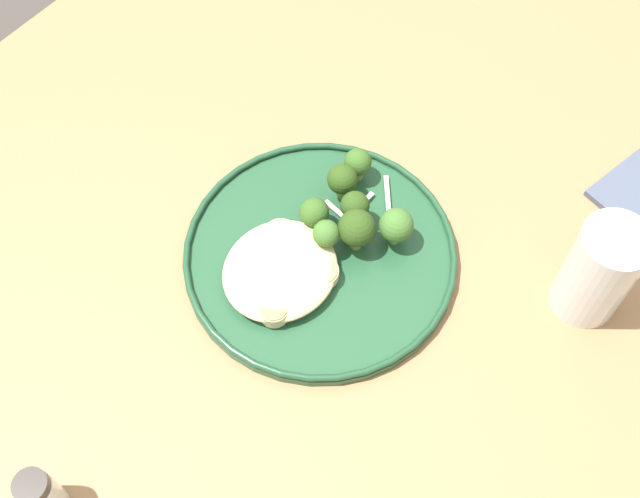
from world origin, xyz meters
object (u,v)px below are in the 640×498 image
(seared_scallop_center_golden, at_px, (252,278))
(broccoli_floret_left_leaning, at_px, (314,213))
(broccoli_floret_front_edge, at_px, (355,207))
(broccoli_floret_near_rim, at_px, (357,229))
(seared_scallop_large_seared, at_px, (280,234))
(broccoli_floret_small_sprig, at_px, (326,234))
(seared_scallop_right_edge, at_px, (275,254))
(broccoli_floret_rear_charred, at_px, (396,226))
(dinner_plate, at_px, (320,254))
(water_glass, at_px, (596,275))
(seared_scallop_front_small, at_px, (320,276))
(broccoli_floret_right_tilted, at_px, (342,180))
(seared_scallop_rear_pale, at_px, (287,293))
(seared_scallop_tilted_round, at_px, (274,311))
(broccoli_floret_beside_noodles, at_px, (358,163))
(pepper_shaker, at_px, (41,494))

(seared_scallop_center_golden, height_order, broccoli_floret_left_leaning, broccoli_floret_left_leaning)
(broccoli_floret_front_edge, bearing_deg, broccoli_floret_near_rim, -139.57)
(seared_scallop_large_seared, height_order, broccoli_floret_left_leaning, broccoli_floret_left_leaning)
(seared_scallop_large_seared, height_order, broccoli_floret_small_sprig, broccoli_floret_small_sprig)
(seared_scallop_right_edge, bearing_deg, broccoli_floret_rear_charred, -42.02)
(seared_scallop_right_edge, relative_size, broccoli_floret_small_sprig, 0.73)
(dinner_plate, height_order, water_glass, water_glass)
(dinner_plate, distance_m, seared_scallop_front_small, 0.04)
(broccoli_floret_right_tilted, bearing_deg, broccoli_floret_rear_charred, -98.96)
(broccoli_floret_left_leaning, bearing_deg, broccoli_floret_rear_charred, -64.49)
(seared_scallop_center_golden, height_order, broccoli_floret_small_sprig, broccoli_floret_small_sprig)
(broccoli_floret_near_rim, bearing_deg, seared_scallop_rear_pale, 169.33)
(seared_scallop_tilted_round, bearing_deg, seared_scallop_rear_pale, 8.31)
(seared_scallop_tilted_round, relative_size, broccoli_floret_beside_noodles, 0.71)
(seared_scallop_large_seared, xyz_separation_m, broccoli_floret_near_rim, (0.04, -0.07, 0.02))
(seared_scallop_right_edge, relative_size, pepper_shaker, 0.51)
(seared_scallop_center_golden, bearing_deg, water_glass, -54.29)
(seared_scallop_right_edge, distance_m, seared_scallop_front_small, 0.05)
(seared_scallop_center_golden, relative_size, broccoli_floret_front_edge, 0.72)
(seared_scallop_front_small, bearing_deg, seared_scallop_tilted_round, 169.64)
(seared_scallop_rear_pale, xyz_separation_m, broccoli_floret_small_sprig, (0.07, 0.00, 0.02))
(seared_scallop_right_edge, distance_m, pepper_shaker, 0.32)
(broccoli_floret_small_sprig, bearing_deg, seared_scallop_rear_pale, -176.90)
(seared_scallop_front_small, xyz_separation_m, broccoli_floret_beside_noodles, (0.13, 0.05, 0.01))
(seared_scallop_large_seared, xyz_separation_m, broccoli_floret_beside_noodles, (0.12, -0.02, 0.02))
(seared_scallop_center_golden, bearing_deg, seared_scallop_tilted_round, -109.98)
(seared_scallop_large_seared, relative_size, water_glass, 0.28)
(broccoli_floret_right_tilted, relative_size, water_glass, 0.39)
(seared_scallop_front_small, height_order, broccoli_floret_small_sprig, broccoli_floret_small_sprig)
(seared_scallop_right_edge, bearing_deg, seared_scallop_front_small, -81.74)
(seared_scallop_rear_pale, relative_size, seared_scallop_tilted_round, 0.95)
(broccoli_floret_front_edge, distance_m, pepper_shaker, 0.41)
(broccoli_floret_rear_charred, bearing_deg, broccoli_floret_near_rim, 135.24)
(broccoli_floret_left_leaning, xyz_separation_m, pepper_shaker, (-0.38, 0.01, -0.00))
(seared_scallop_front_small, relative_size, broccoli_floret_right_tilted, 0.72)
(seared_scallop_front_small, xyz_separation_m, broccoli_floret_small_sprig, (0.03, 0.02, 0.02))
(seared_scallop_rear_pale, height_order, broccoli_floret_front_edge, broccoli_floret_front_edge)
(broccoli_floret_left_leaning, distance_m, broccoli_floret_front_edge, 0.04)
(broccoli_floret_beside_noodles, bearing_deg, seared_scallop_center_golden, 178.53)
(broccoli_floret_left_leaning, bearing_deg, seared_scallop_rear_pale, -159.74)
(dinner_plate, xyz_separation_m, seared_scallop_tilted_round, (-0.09, -0.01, 0.01))
(seared_scallop_rear_pale, height_order, pepper_shaker, pepper_shaker)
(broccoli_floret_small_sprig, bearing_deg, broccoli_floret_front_edge, -3.68)
(broccoli_floret_rear_charred, bearing_deg, water_glass, -70.56)
(broccoli_floret_front_edge, bearing_deg, broccoli_floret_small_sprig, 176.32)
(seared_scallop_rear_pale, xyz_separation_m, broccoli_floret_beside_noodles, (0.17, 0.03, 0.01))
(seared_scallop_front_small, xyz_separation_m, broccoli_floret_rear_charred, (0.09, -0.03, 0.02))
(seared_scallop_rear_pale, height_order, broccoli_floret_near_rim, broccoli_floret_near_rim)
(seared_scallop_center_golden, xyz_separation_m, water_glass, (0.20, -0.28, 0.03))
(seared_scallop_right_edge, relative_size, broccoli_floret_front_edge, 0.70)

